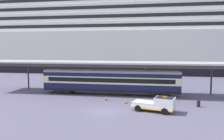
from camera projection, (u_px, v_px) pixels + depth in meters
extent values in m
plane|color=slate|center=(104.00, 112.00, 28.26)|extent=(400.00, 400.00, 0.00)
cube|color=black|center=(135.00, 65.00, 80.15)|extent=(161.87, 29.43, 3.90)
cube|color=silver|center=(135.00, 46.00, 79.52)|extent=(161.87, 29.43, 9.09)
cube|color=silver|center=(135.00, 29.00, 78.95)|extent=(148.92, 27.07, 2.76)
cube|color=black|center=(132.00, 25.00, 65.72)|extent=(142.45, 0.12, 0.99)
cube|color=silver|center=(135.00, 21.00, 78.69)|extent=(142.97, 25.99, 2.76)
cube|color=black|center=(132.00, 15.00, 65.98)|extent=(136.75, 0.12, 0.99)
cube|color=silver|center=(135.00, 13.00, 78.42)|extent=(137.01, 24.91, 2.76)
cube|color=black|center=(132.00, 6.00, 66.25)|extent=(131.05, 0.12, 0.99)
cube|color=silver|center=(135.00, 5.00, 78.16)|extent=(131.05, 23.83, 2.76)
cube|color=#BCBCBC|center=(111.00, 63.00, 38.89)|extent=(44.97, 5.83, 0.25)
cube|color=#313131|center=(108.00, 66.00, 36.17)|extent=(44.97, 0.20, 0.50)
cylinder|color=#313131|center=(28.00, 75.00, 44.52)|extent=(0.28, 0.28, 5.29)
cylinder|color=#313131|center=(84.00, 76.00, 42.59)|extent=(0.28, 0.28, 5.29)
cylinder|color=#313131|center=(145.00, 78.00, 40.66)|extent=(0.28, 0.28, 5.29)
cylinder|color=#313131|center=(211.00, 79.00, 38.72)|extent=(0.28, 0.28, 5.29)
cube|color=black|center=(110.00, 89.00, 38.84)|extent=(22.96, 2.80, 0.40)
cube|color=#141947|center=(110.00, 86.00, 38.78)|extent=(22.96, 2.80, 0.90)
cube|color=beige|center=(110.00, 80.00, 38.68)|extent=(22.96, 2.80, 1.20)
cube|color=black|center=(109.00, 80.00, 37.33)|extent=(21.13, 0.08, 0.72)
cube|color=#141947|center=(110.00, 74.00, 38.59)|extent=(22.96, 2.80, 0.60)
cube|color=#A2A2A2|center=(110.00, 71.00, 38.54)|extent=(22.96, 2.69, 0.36)
cube|color=black|center=(64.00, 90.00, 40.30)|extent=(3.20, 2.35, 0.50)
cylinder|color=black|center=(57.00, 91.00, 39.30)|extent=(0.84, 0.12, 0.84)
cylinder|color=black|center=(67.00, 92.00, 38.99)|extent=(0.84, 0.12, 0.84)
cube|color=black|center=(160.00, 93.00, 37.46)|extent=(3.20, 2.35, 0.50)
cylinder|color=black|center=(154.00, 95.00, 36.46)|extent=(0.84, 0.12, 0.84)
cylinder|color=black|center=(166.00, 95.00, 36.15)|extent=(0.84, 0.12, 0.84)
cube|color=white|center=(153.00, 107.00, 28.56)|extent=(5.54, 3.31, 0.36)
cube|color=#F2B20C|center=(153.00, 108.00, 28.57)|extent=(5.55, 3.33, 0.12)
cube|color=white|center=(165.00, 102.00, 27.87)|extent=(2.72, 2.46, 1.10)
cube|color=#19232D|center=(165.00, 99.00, 27.84)|extent=(2.49, 2.33, 0.44)
cube|color=orange|center=(165.00, 97.00, 27.81)|extent=(0.59, 0.34, 0.16)
cube|color=white|center=(145.00, 103.00, 28.97)|extent=(3.32, 2.63, 0.36)
cylinder|color=black|center=(168.00, 108.00, 28.77)|extent=(0.84, 0.45, 0.80)
cylinder|color=black|center=(165.00, 112.00, 26.97)|extent=(0.84, 0.45, 0.80)
cylinder|color=black|center=(143.00, 105.00, 30.19)|extent=(0.84, 0.45, 0.80)
cylinder|color=black|center=(138.00, 108.00, 28.39)|extent=(0.84, 0.45, 0.80)
cube|color=black|center=(126.00, 103.00, 32.56)|extent=(0.36, 0.36, 0.04)
cone|color=#EA590F|center=(126.00, 101.00, 32.53)|extent=(0.30, 0.30, 0.56)
cylinder|color=white|center=(126.00, 101.00, 32.52)|extent=(0.17, 0.17, 0.08)
cube|color=black|center=(106.00, 100.00, 34.57)|extent=(0.36, 0.36, 0.04)
cone|color=#EA590F|center=(106.00, 98.00, 34.53)|extent=(0.30, 0.30, 0.70)
cylinder|color=white|center=(106.00, 97.00, 34.53)|extent=(0.17, 0.17, 0.10)
cylinder|color=black|center=(198.00, 104.00, 30.64)|extent=(0.44, 0.44, 0.70)
sphere|color=black|center=(199.00, 102.00, 30.61)|extent=(0.48, 0.48, 0.48)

